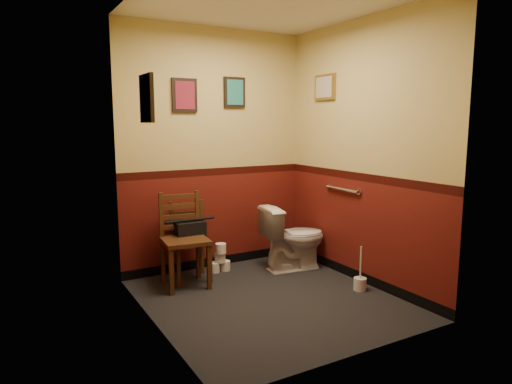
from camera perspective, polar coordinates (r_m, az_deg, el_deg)
floor at (r=4.44m, az=1.64°, el=-13.29°), size 2.20×2.40×0.00m
ceiling at (r=4.25m, az=1.81°, el=22.81°), size 2.20×2.40×0.00m
wall_back at (r=5.19m, az=-5.22°, el=5.20°), size 2.20×0.00×2.70m
wall_front at (r=3.18m, az=13.09°, el=2.82°), size 2.20×0.00×2.70m
wall_left at (r=3.68m, az=-13.07°, el=3.60°), size 0.00×2.40×2.70m
wall_right at (r=4.80m, az=13.04°, el=4.73°), size 0.00×2.40×2.70m
grab_bar at (r=5.01m, az=10.69°, el=0.35°), size 0.05×0.56×0.06m
framed_print_back_a at (r=5.04m, az=-8.92°, el=11.85°), size 0.28×0.04×0.36m
framed_print_back_b at (r=5.28m, az=-2.70°, el=12.33°), size 0.26×0.04×0.34m
framed_print_left at (r=3.78m, az=-13.48°, el=11.30°), size 0.04×0.30×0.38m
framed_print_right at (r=5.25m, az=8.59°, el=12.82°), size 0.04×0.34×0.28m
toilet at (r=5.22m, az=4.72°, el=-5.75°), size 0.79×0.50×0.73m
toilet_brush at (r=4.76m, az=12.87°, el=-11.04°), size 0.13×0.13×0.45m
chair_left at (r=4.74m, az=-9.01°, el=-5.89°), size 0.49×0.49×0.95m
chair_right at (r=4.92m, az=-8.30°, el=-6.07°), size 0.44×0.44×0.83m
handbag at (r=4.86m, az=-8.23°, el=-4.83°), size 0.32×0.16×0.23m
tp_stack at (r=5.19m, az=-4.52°, el=-8.44°), size 0.25×0.15×0.33m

